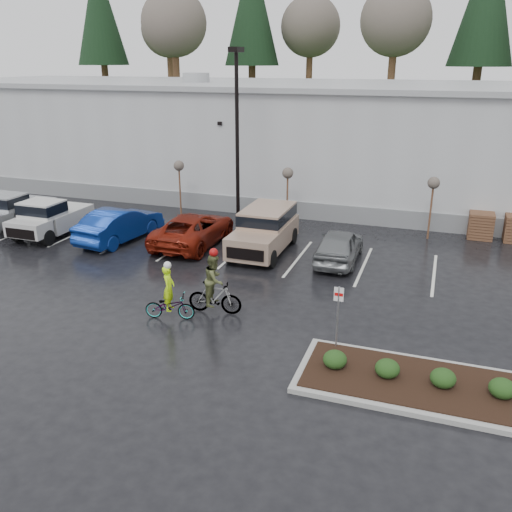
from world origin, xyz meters
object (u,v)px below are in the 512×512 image
(pickup_white, at_px, (55,215))
(car_red, at_px, (194,229))
(suv_tan, at_px, (264,232))
(car_grey, at_px, (339,245))
(sapling_mid, at_px, (288,176))
(pickup_silver, at_px, (18,208))
(pallet_stack_a, at_px, (481,225))
(fire_lane_sign, at_px, (338,311))
(cyclist_olive, at_px, (215,290))
(cyclist_hivis, at_px, (170,301))
(sapling_east, at_px, (433,186))
(lamppost, at_px, (237,120))
(sapling_west, at_px, (179,169))
(car_blue, at_px, (120,224))

(pickup_white, relative_size, car_red, 0.93)
(suv_tan, relative_size, car_grey, 1.15)
(sapling_mid, xyz_separation_m, pickup_silver, (-13.88, -4.92, -1.75))
(pallet_stack_a, xyz_separation_m, fire_lane_sign, (-4.70, -13.80, 0.73))
(pickup_white, xyz_separation_m, cyclist_olive, (11.63, -6.01, -0.09))
(car_grey, distance_m, cyclist_hivis, 8.92)
(sapling_east, relative_size, cyclist_olive, 1.30)
(sapling_mid, bearing_deg, sapling_east, 0.00)
(lamppost, height_order, sapling_east, lamppost)
(pallet_stack_a, relative_size, fire_lane_sign, 0.61)
(sapling_west, xyz_separation_m, cyclist_olive, (7.13, -11.50, -1.84))
(pallet_stack_a, height_order, car_blue, car_blue)
(sapling_east, height_order, car_grey, sapling_east)
(sapling_mid, distance_m, sapling_east, 7.50)
(pickup_silver, distance_m, car_blue, 6.71)
(cyclist_olive, bearing_deg, car_red, 24.65)
(pallet_stack_a, relative_size, car_red, 0.24)
(pickup_silver, bearing_deg, car_blue, -3.84)
(cyclist_hivis, bearing_deg, lamppost, -4.37)
(pickup_white, distance_m, car_red, 7.62)
(sapling_east, xyz_separation_m, fire_lane_sign, (-2.20, -12.80, -1.32))
(cyclist_olive, bearing_deg, car_grey, -31.54)
(pallet_stack_a, bearing_deg, pickup_silver, -166.07)
(pallet_stack_a, bearing_deg, sapling_west, -176.53)
(car_red, bearing_deg, pickup_silver, 1.21)
(car_grey, bearing_deg, fire_lane_sign, 99.62)
(pickup_silver, relative_size, cyclist_hivis, 2.42)
(cyclist_hivis, bearing_deg, car_grey, -43.72)
(lamppost, bearing_deg, car_red, -104.00)
(car_red, bearing_deg, sapling_east, -156.60)
(pallet_stack_a, xyz_separation_m, suv_tan, (-9.79, -5.72, 0.35))
(pallet_stack_a, relative_size, suv_tan, 0.26)
(car_grey, bearing_deg, sapling_west, -25.53)
(fire_lane_sign, height_order, car_red, fire_lane_sign)
(car_blue, bearing_deg, lamppost, -129.50)
(sapling_west, height_order, sapling_east, same)
(sapling_mid, xyz_separation_m, pallet_stack_a, (10.00, 1.00, -2.05))
(pallet_stack_a, bearing_deg, pickup_white, -162.82)
(car_blue, xyz_separation_m, suv_tan, (7.40, 0.65, 0.19))
(fire_lane_sign, bearing_deg, sapling_west, 132.67)
(sapling_mid, distance_m, car_grey, 6.41)
(lamppost, height_order, sapling_west, lamppost)
(pickup_silver, xyz_separation_m, car_grey, (17.70, 0.17, -0.23))
(pickup_white, relative_size, cyclist_olive, 2.11)
(suv_tan, bearing_deg, sapling_mid, 92.55)
(fire_lane_sign, xyz_separation_m, suv_tan, (-5.09, 8.08, -0.38))
(pallet_stack_a, distance_m, car_red, 14.59)
(sapling_mid, height_order, fire_lane_sign, sapling_mid)
(cyclist_olive, bearing_deg, suv_tan, -2.67)
(pallet_stack_a, bearing_deg, suv_tan, -149.70)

